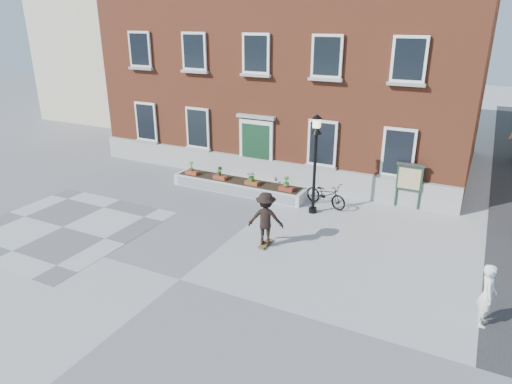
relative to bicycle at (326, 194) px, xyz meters
The scene contains 10 objects.
ground 7.65m from the bicycle, 105.08° to the right, with size 100.00×100.00×0.00m, color #9F9FA1.
checker_patch 10.23m from the bicycle, 141.43° to the right, with size 6.00×6.00×0.01m, color #5F5F62.
distant_building 24.39m from the bicycle, 147.71° to the left, with size 10.00×12.00×13.00m, color beige.
bicycle is the anchor object (origin of this frame).
bystander 8.25m from the bicycle, 42.79° to the right, with size 0.61×0.40×1.68m, color white.
brick_building 9.65m from the bicycle, 121.10° to the left, with size 18.40×10.85×12.60m.
planter_assembly 3.98m from the bicycle, behind, with size 6.20×1.12×1.15m.
lamp_post 2.22m from the bicycle, 104.75° to the right, with size 0.40×0.40×3.93m.
notice_board 3.37m from the bicycle, 24.21° to the left, with size 1.10×0.16×1.87m.
skateboarder 4.33m from the bicycle, 99.00° to the right, with size 1.34×1.02×1.92m.
Camera 1 is at (7.31, -9.37, 7.24)m, focal length 32.00 mm.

